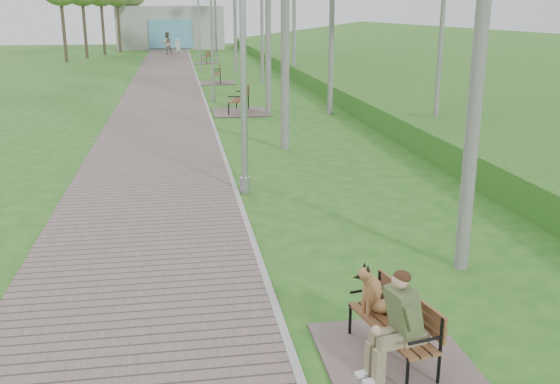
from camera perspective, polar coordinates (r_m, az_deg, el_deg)
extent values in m
plane|color=#255F1D|center=(12.81, -3.96, -0.33)|extent=(120.00, 120.00, 0.00)
cube|color=#705E5A|center=(33.92, -10.49, 9.91)|extent=(3.50, 67.00, 0.04)
cube|color=#999993|center=(33.94, -7.49, 10.05)|extent=(0.10, 67.00, 0.05)
cube|color=#4F8C2F|center=(34.98, 12.97, 9.92)|extent=(14.00, 70.00, 1.60)
cube|color=#9E9E99|center=(63.24, -9.97, 14.60)|extent=(10.00, 5.00, 4.00)
cube|color=#559BBE|center=(60.66, -9.96, 14.06)|extent=(4.00, 0.20, 2.60)
cube|color=#705E5A|center=(7.14, 10.39, -14.67)|extent=(1.57, 1.74, 0.04)
cube|color=brown|center=(6.94, 10.15, -12.08)|extent=(0.65, 1.36, 0.03)
cube|color=brown|center=(6.93, 11.75, -10.01)|extent=(0.30, 1.29, 0.29)
cube|color=#705E5A|center=(23.24, -3.68, 7.28)|extent=(1.96, 2.18, 0.04)
cube|color=brown|center=(23.17, -3.82, 8.43)|extent=(0.92, 1.71, 0.04)
cube|color=brown|center=(23.09, -3.19, 9.15)|extent=(0.49, 1.59, 0.36)
cube|color=#705E5A|center=(32.99, -5.77, 9.92)|extent=(1.81, 2.01, 0.04)
cube|color=brown|center=(32.94, -5.88, 10.66)|extent=(0.54, 1.53, 0.04)
cube|color=brown|center=(32.92, -5.47, 11.14)|extent=(0.13, 1.51, 0.33)
cube|color=#705E5A|center=(45.59, -6.73, 11.65)|extent=(1.69, 1.88, 0.04)
cube|color=brown|center=(45.55, -6.81, 12.15)|extent=(0.75, 1.47, 0.04)
cube|color=brown|center=(45.49, -6.54, 12.47)|extent=(0.37, 1.38, 0.31)
cylinder|color=#A1A4A9|center=(12.95, -3.20, 0.64)|extent=(0.22, 0.22, 0.33)
cylinder|color=#A1A4A9|center=(12.50, -3.39, 12.25)|extent=(0.13, 0.13, 5.56)
cylinder|color=#A1A4A9|center=(26.35, -6.08, 8.56)|extent=(0.19, 0.19, 0.28)
cylinder|color=#A1A4A9|center=(26.15, -6.23, 13.35)|extent=(0.11, 0.11, 4.68)
cylinder|color=#A1A4A9|center=(39.68, -7.27, 11.11)|extent=(0.18, 0.18, 0.27)
cylinder|color=#A1A4A9|center=(39.55, -7.38, 14.12)|extent=(0.11, 0.11, 4.45)
imported|color=silver|center=(51.36, -9.31, 12.87)|extent=(0.55, 0.38, 1.48)
imported|color=#A1958C|center=(54.31, -10.31, 13.21)|extent=(1.09, 0.97, 1.88)
cylinder|color=silver|center=(17.42, 14.73, 16.35)|extent=(0.15, 0.15, 7.65)
cylinder|color=silver|center=(39.37, 0.29, 16.78)|extent=(0.17, 0.17, 7.94)
cylinder|color=silver|center=(46.92, -5.96, 16.86)|extent=(0.18, 0.18, 8.32)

